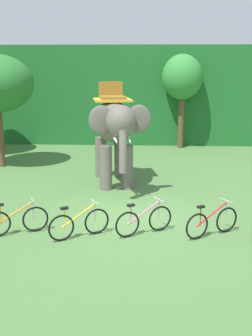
# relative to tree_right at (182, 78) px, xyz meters

# --- Properties ---
(ground_plane) EXTENTS (80.00, 80.00, 0.00)m
(ground_plane) POSITION_rel_tree_right_xyz_m (-2.22, -10.99, -3.68)
(ground_plane) COLOR #4C753D
(foliage_hedge) EXTENTS (36.00, 6.00, 5.38)m
(foliage_hedge) POSITION_rel_tree_right_xyz_m (-2.22, 3.52, -0.99)
(foliage_hedge) COLOR #1E6028
(foliage_hedge) RESTS_ON ground
(tree_right) EXTENTS (2.10, 2.10, 4.90)m
(tree_right) POSITION_rel_tree_right_xyz_m (0.00, 0.00, 0.00)
(tree_right) COLOR brown
(tree_right) RESTS_ON ground
(elephant) EXTENTS (2.40, 4.24, 3.78)m
(elephant) POSITION_rel_tree_right_xyz_m (-3.00, -7.34, -1.47)
(elephant) COLOR #665E56
(elephant) RESTS_ON ground
(bike_orange) EXTENTS (1.58, 0.80, 0.92)m
(bike_orange) POSITION_rel_tree_right_xyz_m (-5.26, -12.28, -3.29)
(bike_orange) COLOR black
(bike_orange) RESTS_ON ground
(bike_yellow) EXTENTS (1.49, 0.93, 0.92)m
(bike_yellow) POSITION_rel_tree_right_xyz_m (-3.55, -12.41, -3.29)
(bike_yellow) COLOR black
(bike_yellow) RESTS_ON ground
(bike_pink) EXTENTS (1.51, 0.90, 0.92)m
(bike_pink) POSITION_rel_tree_right_xyz_m (-1.86, -12.11, -3.29)
(bike_pink) COLOR black
(bike_pink) RESTS_ON ground
(bike_red) EXTENTS (1.49, 0.93, 0.92)m
(bike_red) POSITION_rel_tree_right_xyz_m (-0.06, -12.13, -3.29)
(bike_red) COLOR black
(bike_red) RESTS_ON ground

